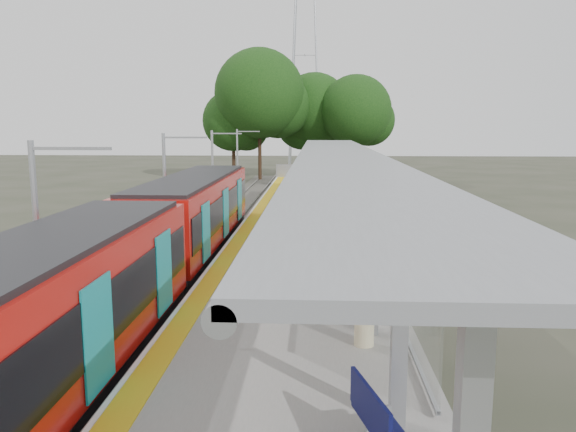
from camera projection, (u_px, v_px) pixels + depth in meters
The scene contains 15 objects.
trackbed at pixel (209, 242), 27.24m from camera, with size 3.00×70.00×0.24m, color #59544C.
platform at pixel (302, 236), 26.96m from camera, with size 6.00×50.00×1.00m, color gray.
tactile_strip at pixel (249, 225), 27.00m from camera, with size 0.60×50.00×0.02m, color gold.
end_fence at pixel (309, 171), 51.38m from camera, with size 6.00×0.10×1.20m, color #9EA0A5.
train at pixel (144, 250), 16.89m from camera, with size 2.74×27.60×3.62m.
canopy at pixel (339, 164), 22.53m from camera, with size 3.27×38.00×3.66m.
pylon at pixel (305, 26), 76.28m from camera, with size 8.00×4.00×38.00m, color #9EA0A5, non-canonical shape.
tree_cluster at pixel (292, 107), 58.12m from camera, with size 19.42×13.08×13.38m.
catenary_masts at pixel (167, 187), 25.89m from camera, with size 2.08×48.16×5.40m.
bench_near at pixel (377, 421), 8.07m from camera, with size 0.86×1.61×1.05m.
bench_mid at pixel (352, 205), 29.67m from camera, with size 0.87×1.65×1.08m.
bench_far at pixel (350, 201), 31.64m from camera, with size 0.97×1.52×1.00m.
info_pillar_near at pixel (365, 308), 12.16m from camera, with size 0.44×0.44×1.93m.
info_pillar_far at pixel (334, 202), 29.37m from camera, with size 0.40×0.40×1.79m.
litter_bin at pixel (314, 272), 16.77m from camera, with size 0.42×0.42×0.86m, color #9EA0A5.
Camera 1 is at (0.67, -6.46, 5.77)m, focal length 35.00 mm.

